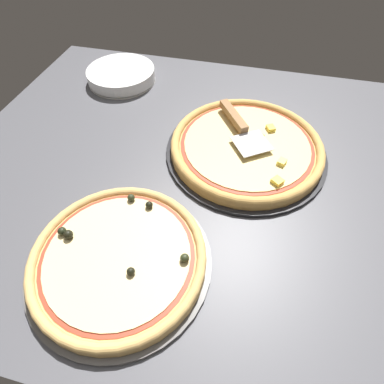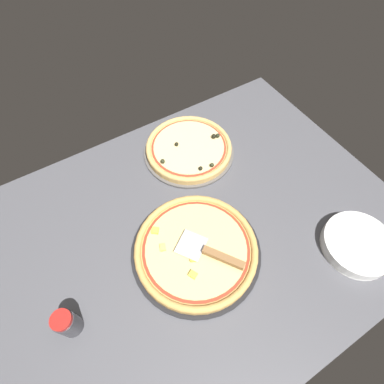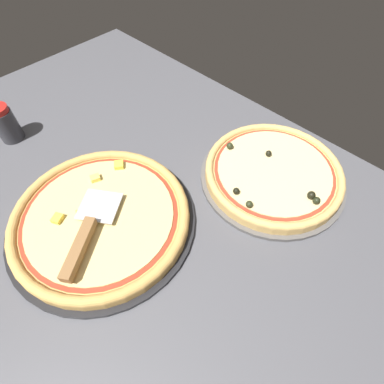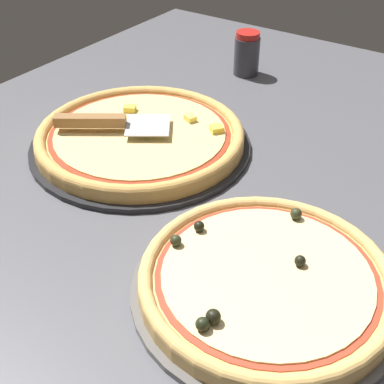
% 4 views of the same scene
% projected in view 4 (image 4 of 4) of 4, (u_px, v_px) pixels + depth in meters
% --- Properties ---
extents(ground_plane, '(1.47, 1.04, 0.04)m').
position_uv_depth(ground_plane, '(170.00, 168.00, 0.99)').
color(ground_plane, '#4C4C51').
extents(pizza_pan_front, '(0.41, 0.41, 0.01)m').
position_uv_depth(pizza_pan_front, '(141.00, 145.00, 1.01)').
color(pizza_pan_front, black).
rests_on(pizza_pan_front, ground_plane).
extents(pizza_front, '(0.39, 0.39, 0.03)m').
position_uv_depth(pizza_front, '(140.00, 135.00, 1.00)').
color(pizza_front, tan).
rests_on(pizza_front, pizza_pan_front).
extents(pizza_pan_back, '(0.36, 0.36, 0.01)m').
position_uv_depth(pizza_pan_back, '(265.00, 290.00, 0.71)').
color(pizza_pan_back, '#565451').
rests_on(pizza_pan_back, ground_plane).
extents(pizza_back, '(0.34, 0.34, 0.04)m').
position_uv_depth(pizza_back, '(266.00, 278.00, 0.69)').
color(pizza_back, '#DBAD60').
rests_on(pizza_back, pizza_pan_back).
extents(serving_spatula, '(0.16, 0.21, 0.02)m').
position_uv_depth(serving_spatula, '(103.00, 122.00, 0.98)').
color(serving_spatula, '#B7B7BC').
rests_on(serving_spatula, pizza_front).
extents(parmesan_shaker, '(0.06, 0.06, 0.10)m').
position_uv_depth(parmesan_shaker, '(247.00, 54.00, 1.26)').
color(parmesan_shaker, '#333338').
rests_on(parmesan_shaker, ground_plane).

